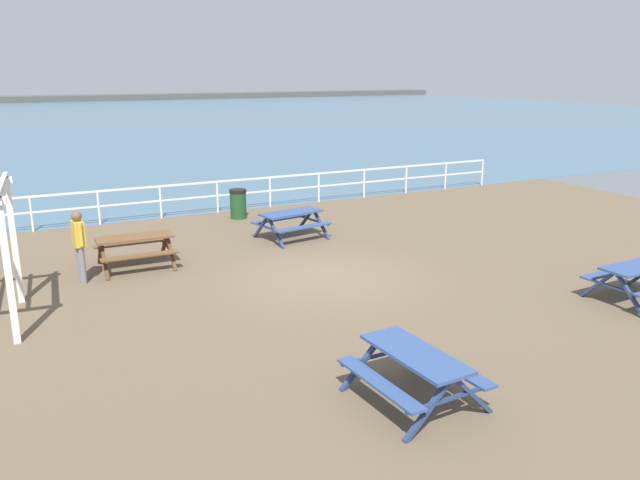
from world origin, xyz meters
TOP-DOWN VIEW (x-y plane):
  - ground_plane at (0.00, 0.00)m, footprint 30.00×24.00m
  - sea_band at (0.00, 52.75)m, footprint 142.00×90.00m
  - distant_shoreline at (0.00, 95.75)m, footprint 142.00×6.00m
  - seaward_railing at (-0.00, 7.75)m, footprint 23.07×0.07m
  - picnic_table_near_left at (-3.71, 2.76)m, footprint 1.83×1.57m
  - picnic_table_near_right at (5.14, -4.36)m, footprint 1.85×1.60m
  - picnic_table_mid_centre at (-1.42, -5.65)m, footprint 1.63×1.88m
  - picnic_table_far_left at (0.81, 3.52)m, footprint 2.04×1.81m
  - visitor at (-5.03, 2.14)m, footprint 0.26×0.53m
  - litter_bin at (0.32, 6.61)m, footprint 0.55×0.55m

SIDE VIEW (x-z plane):
  - ground_plane at x=0.00m, z-range -0.20..0.00m
  - sea_band at x=0.00m, z-range 0.00..0.00m
  - distant_shoreline at x=0.00m, z-range -0.90..0.90m
  - litter_bin at x=0.32m, z-range 0.00..0.95m
  - picnic_table_near_left at x=-3.71m, z-range 0.19..0.98m
  - picnic_table_near_right at x=5.14m, z-range 0.19..0.98m
  - picnic_table_mid_centre at x=-1.42m, z-range 0.19..0.98m
  - picnic_table_far_left at x=0.81m, z-range 0.19..0.98m
  - seaward_railing at x=0.00m, z-range 0.21..1.29m
  - visitor at x=-5.03m, z-range 0.12..1.78m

